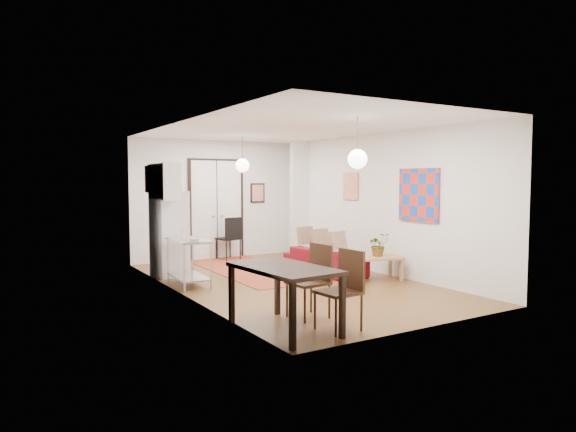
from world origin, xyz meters
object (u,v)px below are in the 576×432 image
kitchen_counter (189,256)px  dining_chair_near (304,274)px  fridge (169,234)px  sofa (325,261)px  black_side_chair (226,234)px  dining_table (284,273)px  dining_chair_far (333,283)px  coffee_table (374,260)px

kitchen_counter → dining_chair_near: dining_chair_near is taller
fridge → dining_chair_near: (0.66, -3.94, -0.26)m
sofa → fridge: fridge is taller
black_side_chair → kitchen_counter: bearing=42.1°
sofa → fridge: (-2.80, 1.42, 0.59)m
kitchen_counter → dining_table: kitchen_counter is taller
kitchen_counter → dining_table: bearing=-86.0°
sofa → fridge: bearing=55.2°
kitchen_counter → dining_chair_far: 3.62m
fridge → dining_chair_near: 4.00m
dining_chair_near → dining_chair_far: (0.00, -0.70, 0.00)m
sofa → coffee_table: sofa is taller
sofa → coffee_table: (0.45, -1.02, 0.13)m
coffee_table → dining_chair_far: dining_chair_far is taller
dining_chair_near → dining_chair_far: size_ratio=1.00×
kitchen_counter → dining_chair_near: bearing=-74.0°
fridge → black_side_chair: 2.44m
sofa → black_side_chair: 3.06m
coffee_table → kitchen_counter: (-3.25, 1.36, 0.15)m
coffee_table → fridge: bearing=143.1°
fridge → dining_chair_far: 4.69m
sofa → kitchen_counter: bearing=75.2°
kitchen_counter → dining_chair_far: bearing=-76.5°
kitchen_counter → sofa: bearing=-3.8°
sofa → dining_chair_near: bearing=131.7°
coffee_table → dining_table: size_ratio=0.73×
dining_chair_near → dining_chair_far: 0.70m
coffee_table → fridge: (-3.25, 2.44, 0.46)m
dining_chair_near → black_side_chair: bearing=162.4°
sofa → dining_table: 4.08m
sofa → kitchen_counter: size_ratio=1.61×
fridge → dining_table: size_ratio=1.10×
dining_table → dining_chair_far: size_ratio=1.52×
fridge → sofa: bearing=-34.8°
coffee_table → black_side_chair: black_side_chair is taller
fridge → black_side_chair: (1.92, 1.49, -0.25)m
kitchen_counter → dining_chair_near: (0.66, -2.86, 0.05)m
dining_chair_near → sofa: bearing=135.1°
dining_chair_far → coffee_table: bearing=125.8°
black_side_chair → sofa: bearing=95.7°
coffee_table → dining_chair_far: 3.40m
coffee_table → dining_chair_far: bearing=-139.6°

